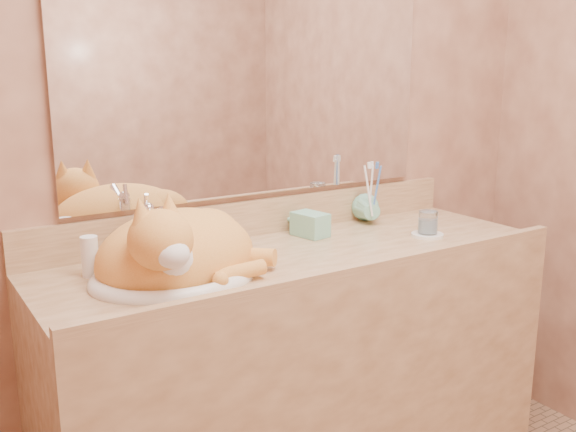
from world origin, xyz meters
TOP-DOWN VIEW (x-y plane):
  - wall_back at (0.00, 1.00)m, footprint 2.40×0.02m
  - vanity_counter at (0.00, 0.72)m, footprint 1.60×0.55m
  - mirror at (0.00, 0.99)m, footprint 1.30×0.02m
  - sink_basin at (-0.43, 0.70)m, footprint 0.49×0.43m
  - faucet at (-0.43, 0.88)m, footprint 0.06×0.14m
  - cat at (-0.41, 0.72)m, footprint 0.53×0.47m
  - soap_dispenser at (0.14, 0.82)m, footprint 0.09×0.10m
  - toothbrush_cup at (0.39, 0.87)m, footprint 0.13×0.13m
  - toothbrushes at (0.39, 0.87)m, footprint 0.04×0.04m
  - saucer at (0.46, 0.66)m, footprint 0.11×0.11m
  - water_glass at (0.46, 0.66)m, footprint 0.06×0.06m
  - lotion_bottle at (-0.61, 0.85)m, footprint 0.05×0.05m

SIDE VIEW (x-z plane):
  - vanity_counter at x=0.00m, z-range 0.00..0.85m
  - saucer at x=0.46m, z-range 0.85..0.86m
  - toothbrush_cup at x=0.39m, z-range 0.85..0.94m
  - water_glass at x=0.46m, z-range 0.86..0.94m
  - lotion_bottle at x=-0.61m, z-range 0.85..0.96m
  - sink_basin at x=-0.43m, z-range 0.85..0.99m
  - cat at x=-0.41m, z-range 0.80..1.06m
  - soap_dispenser at x=0.14m, z-range 0.85..1.03m
  - faucet at x=-0.43m, z-range 0.85..1.04m
  - toothbrushes at x=0.39m, z-range 0.87..1.11m
  - wall_back at x=0.00m, z-range 0.00..2.50m
  - mirror at x=0.00m, z-range 0.99..1.79m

